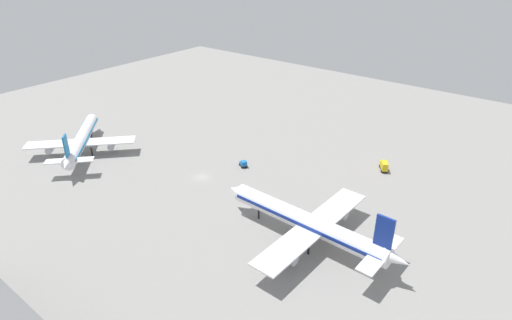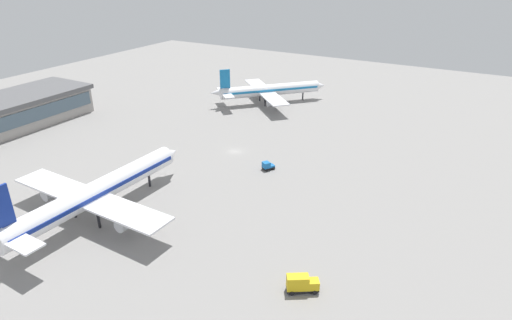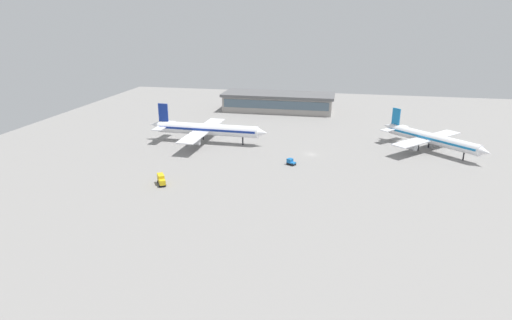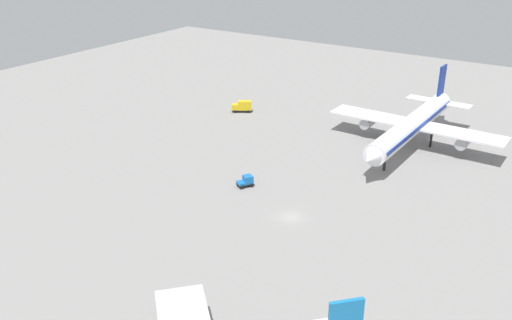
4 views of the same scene
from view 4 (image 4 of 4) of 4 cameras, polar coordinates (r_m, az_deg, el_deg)
The scene contains 4 objects.
ground at distance 103.68m, azimuth 3.65°, elevation -5.93°, with size 288.00×288.00×0.00m, color gray.
airplane_at_gate at distance 137.52m, azimuth 16.01°, elevation 3.58°, with size 53.64×42.94×16.34m.
catering_truck at distance 158.98m, azimuth -1.43°, elevation 5.61°, with size 4.60×5.75×3.30m.
baggage_tug at distance 114.44m, azimuth -1.03°, elevation -2.21°, with size 3.74×3.46×2.30m.
Camera 4 is at (-78.88, -43.47, 51.35)m, focal length 38.43 mm.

